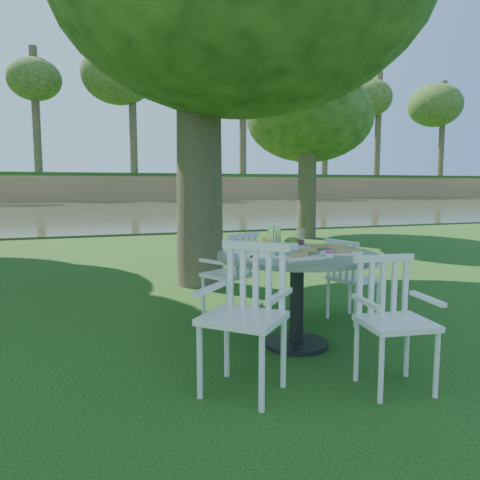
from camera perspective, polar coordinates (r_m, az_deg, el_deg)
name	(u,v)px	position (r m, az deg, el deg)	size (l,w,h in m)	color
ground	(247,326)	(4.75, 0.83, -10.50)	(140.00, 140.00, 0.00)	#10360B
table	(297,272)	(4.08, 6.97, -3.84)	(1.38, 1.38, 0.82)	black
chair_ne	(348,274)	(4.94, 12.98, -4.04)	(0.50, 0.52, 0.85)	silver
chair_nw	(235,269)	(4.85, -0.57, -3.58)	(0.61, 0.60, 0.92)	silver
chair_sw	(249,304)	(3.24, 1.09, -7.85)	(0.69, 0.69, 1.00)	silver
chair_se	(390,310)	(3.47, 17.79, -8.17)	(0.52, 0.49, 0.91)	silver
tableware	(284,247)	(4.10, 5.42, -0.84)	(1.10, 0.83, 0.24)	white
river	(102,211)	(27.33, -16.53, 3.44)	(100.00, 28.00, 0.12)	#333720
far_bank	(89,121)	(45.78, -17.90, 13.68)	(100.00, 18.00, 15.20)	olive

